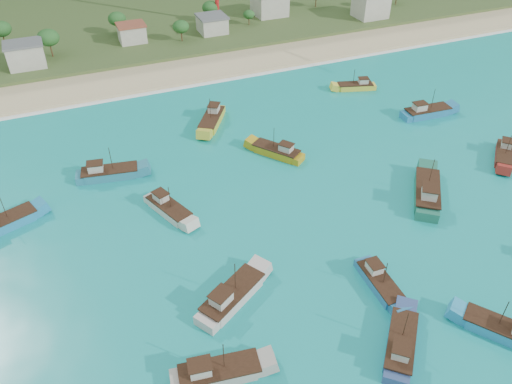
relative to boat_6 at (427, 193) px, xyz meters
name	(u,v)px	position (x,y,z in m)	size (l,w,h in m)	color
ground	(278,282)	(-33.07, -8.20, -1.07)	(600.00, 600.00, 0.00)	#0E9A8C
beach	(153,76)	(-33.07, 70.80, -1.07)	(400.00, 18.00, 1.20)	beige
land	(113,9)	(-33.07, 131.80, -1.07)	(400.00, 110.00, 2.40)	#385123
surf_line	(162,91)	(-33.07, 61.30, -1.07)	(400.00, 2.50, 0.08)	white
village	(159,28)	(-25.30, 93.05, 3.67)	(220.92, 26.39, 7.47)	beige
vegetation	(106,31)	(-40.59, 95.06, 4.06)	(277.31, 25.89, 8.54)	#235623
boat_6	(427,193)	(0.00, 0.00, 0.00)	(11.50, 13.28, 8.06)	#1B624E
boat_7	(109,174)	(-51.48, 28.50, -0.21)	(12.10, 5.42, 6.90)	teal
boat_10	(356,87)	(12.06, 43.32, -0.43)	(10.10, 5.55, 5.72)	gold
boat_13	(218,373)	(-46.36, -19.44, -0.27)	(11.54, 4.94, 6.60)	#A69E95
boat_14	(401,345)	(-23.37, -24.71, -0.27)	(9.87, 10.50, 6.58)	navy
boat_15	(4,224)	(-70.06, 20.52, -0.25)	(11.83, 7.08, 6.72)	teal
boat_16	(277,152)	(-18.83, 23.22, -0.30)	(8.99, 10.67, 6.42)	#B19016
boat_17	(379,283)	(-19.75, -14.57, -0.40)	(3.37, 10.09, 5.89)	teal
boat_18	(232,297)	(-40.62, -8.93, -0.17)	(12.15, 9.28, 7.12)	beige
boat_19	(212,120)	(-26.83, 40.56, -0.19)	(9.38, 11.86, 7.01)	gold
boat_20	(168,209)	(-43.75, 13.92, -0.33)	(6.80, 11.00, 6.26)	beige
boat_23	(504,331)	(-9.50, -28.12, -0.28)	(9.07, 10.82, 6.50)	teal
boat_24	(426,113)	(19.49, 25.06, -0.20)	(12.03, 4.33, 6.98)	teal
boat_25	(504,155)	(22.61, 4.61, -0.34)	(9.68, 9.52, 6.19)	maroon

